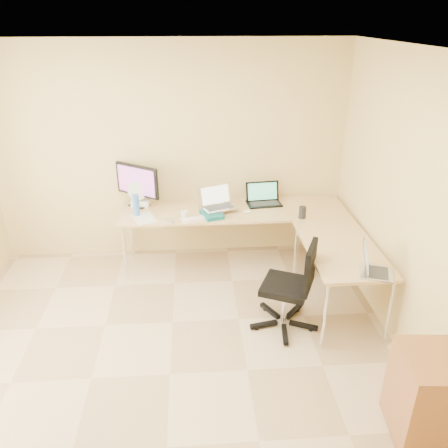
{
  "coord_description": "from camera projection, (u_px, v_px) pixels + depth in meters",
  "views": [
    {
      "loc": [
        0.25,
        -2.94,
        2.82
      ],
      "look_at": [
        0.55,
        1.1,
        0.9
      ],
      "focal_mm": 35.66,
      "sensor_mm": 36.0,
      "label": 1
    }
  ],
  "objects": [
    {
      "name": "floor",
      "position": [
        170.0,
        374.0,
        3.84
      ],
      "size": [
        4.5,
        4.5,
        0.0
      ],
      "primitive_type": "plane",
      "color": "tan",
      "rests_on": "ground"
    },
    {
      "name": "ceiling",
      "position": [
        148.0,
        53.0,
        2.73
      ],
      "size": [
        4.5,
        4.5,
        0.0
      ],
      "primitive_type": "plane",
      "rotation": [
        3.14,
        0.0,
        0.0
      ],
      "color": "white",
      "rests_on": "ground"
    },
    {
      "name": "wall_back",
      "position": [
        171.0,
        154.0,
        5.31
      ],
      "size": [
        4.5,
        0.0,
        4.5
      ],
      "primitive_type": "plane",
      "rotation": [
        1.57,
        0.0,
        0.0
      ],
      "color": "#D7B579",
      "rests_on": "ground"
    },
    {
      "name": "wall_right",
      "position": [
        435.0,
        232.0,
        3.43
      ],
      "size": [
        0.0,
        4.5,
        4.5
      ],
      "primitive_type": "plane",
      "rotation": [
        1.57,
        0.0,
        -1.57
      ],
      "color": "#D7B579",
      "rests_on": "ground"
    },
    {
      "name": "desk_main",
      "position": [
        234.0,
        237.0,
        5.4
      ],
      "size": [
        2.65,
        0.7,
        0.73
      ],
      "primitive_type": "cube",
      "color": "tan",
      "rests_on": "ground"
    },
    {
      "name": "desk_return",
      "position": [
        337.0,
        278.0,
        4.57
      ],
      "size": [
        0.7,
        1.3,
        0.73
      ],
      "primitive_type": "cube",
      "color": "tan",
      "rests_on": "ground"
    },
    {
      "name": "monitor",
      "position": [
        138.0,
        186.0,
        5.24
      ],
      "size": [
        0.6,
        0.5,
        0.51
      ],
      "primitive_type": "cube",
      "rotation": [
        0.0,
        0.0,
        -0.61
      ],
      "color": "black",
      "rests_on": "desk_main"
    },
    {
      "name": "book_stack",
      "position": [
        212.0,
        214.0,
        5.06
      ],
      "size": [
        0.28,
        0.33,
        0.05
      ],
      "primitive_type": "cube",
      "rotation": [
        0.0,
        0.0,
        0.3
      ],
      "color": "#0E5455",
      "rests_on": "desk_main"
    },
    {
      "name": "laptop_center",
      "position": [
        219.0,
        198.0,
        5.11
      ],
      "size": [
        0.47,
        0.42,
        0.25
      ],
      "primitive_type": "cube",
      "rotation": [
        0.0,
        0.0,
        0.39
      ],
      "color": "silver",
      "rests_on": "desk_main"
    },
    {
      "name": "laptop_black",
      "position": [
        264.0,
        194.0,
        5.34
      ],
      "size": [
        0.44,
        0.34,
        0.26
      ],
      "primitive_type": "cube",
      "rotation": [
        0.0,
        0.0,
        0.1
      ],
      "color": "black",
      "rests_on": "desk_main"
    },
    {
      "name": "keyboard",
      "position": [
        197.0,
        218.0,
        5.0
      ],
      "size": [
        0.39,
        0.21,
        0.02
      ],
      "primitive_type": "cube",
      "rotation": [
        0.0,
        0.0,
        0.28
      ],
      "color": "silver",
      "rests_on": "desk_main"
    },
    {
      "name": "mouse",
      "position": [
        247.0,
        212.0,
        5.15
      ],
      "size": [
        0.1,
        0.07,
        0.03
      ],
      "primitive_type": "ellipsoid",
      "rotation": [
        0.0,
        0.0,
        -0.22
      ],
      "color": "white",
      "rests_on": "desk_main"
    },
    {
      "name": "mug",
      "position": [
        184.0,
        214.0,
        5.02
      ],
      "size": [
        0.11,
        0.11,
        0.08
      ],
      "primitive_type": "imported",
      "rotation": [
        0.0,
        0.0,
        0.28
      ],
      "color": "white",
      "rests_on": "desk_main"
    },
    {
      "name": "cd_stack",
      "position": [
        170.0,
        221.0,
        4.92
      ],
      "size": [
        0.14,
        0.14,
        0.03
      ],
      "primitive_type": "cylinder",
      "rotation": [
        0.0,
        0.0,
        0.16
      ],
      "color": "white",
      "rests_on": "desk_main"
    },
    {
      "name": "water_bottle",
      "position": [
        136.0,
        205.0,
        5.04
      ],
      "size": [
        0.08,
        0.08,
        0.25
      ],
      "primitive_type": "cylinder",
      "rotation": [
        0.0,
        0.0,
        -0.18
      ],
      "color": "blue",
      "rests_on": "desk_main"
    },
    {
      "name": "papers",
      "position": [
        144.0,
        218.0,
        5.01
      ],
      "size": [
        0.33,
        0.39,
        0.01
      ],
      "primitive_type": "cube",
      "rotation": [
        0.0,
        0.0,
        0.37
      ],
      "color": "silver",
      "rests_on": "desk_main"
    },
    {
      "name": "white_box",
      "position": [
        141.0,
        203.0,
        5.34
      ],
      "size": [
        0.24,
        0.19,
        0.08
      ],
      "primitive_type": "cube",
      "rotation": [
        0.0,
        0.0,
        -0.2
      ],
      "color": "white",
      "rests_on": "desk_main"
    },
    {
      "name": "desk_fan",
      "position": [
        138.0,
        194.0,
        5.29
      ],
      "size": [
        0.25,
        0.25,
        0.3
      ],
      "primitive_type": "cylinder",
      "rotation": [
        0.0,
        0.0,
        -0.09
      ],
      "color": "silver",
      "rests_on": "desk_main"
    },
    {
      "name": "black_cup",
      "position": [
        302.0,
        212.0,
        5.0
      ],
      "size": [
        0.09,
        0.09,
        0.14
      ],
      "primitive_type": "cylinder",
      "rotation": [
        0.0,
        0.0,
        -0.16
      ],
      "color": "black",
      "rests_on": "desk_main"
    },
    {
      "name": "laptop_return",
      "position": [
        378.0,
        263.0,
        3.9
      ],
      "size": [
        0.41,
        0.37,
        0.22
      ],
      "primitive_type": "cube",
      "rotation": [
        0.0,
        0.0,
        1.21
      ],
      "color": "silver",
      "rests_on": "desk_return"
    },
    {
      "name": "office_chair",
      "position": [
        286.0,
        282.0,
        4.25
      ],
      "size": [
        0.74,
        0.74,
        0.94
      ],
      "primitive_type": "cube",
      "rotation": [
        0.0,
        0.0,
        -0.43
      ],
      "color": "black",
      "rests_on": "ground"
    },
    {
      "name": "cabinet",
      "position": [
        425.0,
        396.0,
        3.16
      ],
      "size": [
        0.45,
        0.54,
        0.69
      ],
      "primitive_type": "cube",
      "rotation": [
        0.0,
        0.0,
        -0.1
      ],
      "color": "#935F27",
      "rests_on": "ground"
    }
  ]
}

